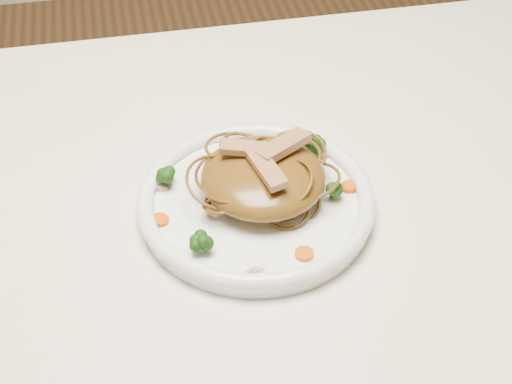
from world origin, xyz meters
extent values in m
cube|color=#F1E6CC|center=(0.00, 0.00, 0.73)|extent=(1.20, 0.80, 0.04)
cylinder|color=brown|center=(0.54, 0.34, 0.35)|extent=(0.06, 0.06, 0.71)
cylinder|color=white|center=(0.08, -0.03, 0.76)|extent=(0.27, 0.27, 0.02)
ellipsoid|color=brown|center=(0.09, -0.01, 0.79)|extent=(0.17, 0.17, 0.05)
cube|color=tan|center=(0.11, 0.00, 0.82)|extent=(0.07, 0.06, 0.01)
cube|color=tan|center=(0.07, 0.00, 0.82)|extent=(0.06, 0.03, 0.01)
cube|color=tan|center=(0.09, -0.04, 0.82)|extent=(0.04, 0.07, 0.01)
cylinder|color=#DB5508|center=(0.12, 0.06, 0.77)|extent=(0.02, 0.02, 0.00)
cylinder|color=#DB5508|center=(-0.04, -0.04, 0.77)|extent=(0.02, 0.02, 0.00)
cylinder|color=#DB5508|center=(0.19, -0.03, 0.77)|extent=(0.02, 0.02, 0.00)
cylinder|color=#DB5508|center=(0.05, 0.06, 0.77)|extent=(0.02, 0.02, 0.00)
cylinder|color=#DB5508|center=(0.11, -0.12, 0.77)|extent=(0.02, 0.02, 0.00)
cylinder|color=#BEA78E|center=(0.05, -0.14, 0.77)|extent=(0.03, 0.03, 0.01)
cylinder|color=#BEA78E|center=(0.17, 0.04, 0.77)|extent=(0.03, 0.03, 0.01)
cylinder|color=#BEA78E|center=(-0.03, 0.02, 0.77)|extent=(0.03, 0.03, 0.01)
cylinder|color=#BEA78E|center=(0.14, 0.05, 0.77)|extent=(0.03, 0.03, 0.01)
camera|label=1|loc=(-0.05, -0.65, 1.36)|focal=53.29mm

